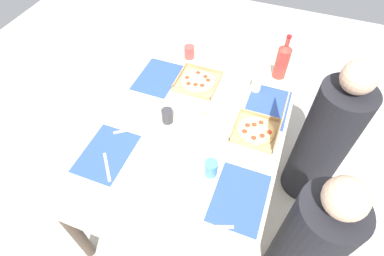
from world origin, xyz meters
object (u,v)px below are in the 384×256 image
(pizza_box_corner_left, at_px, (261,129))
(soda_bottle, at_px, (282,61))
(cup_dark, at_px, (167,116))
(diner_right_seat, at_px, (308,243))
(cup_spare, at_px, (257,84))
(cup_clear_left, at_px, (189,52))
(plate_middle, at_px, (137,192))
(pizza_box_center, at_px, (198,82))
(plate_far_right, at_px, (204,113))
(diner_left_seat, at_px, (323,142))
(cup_clear_right, at_px, (211,168))

(pizza_box_corner_left, xyz_separation_m, soda_bottle, (-0.55, 0.01, 0.09))
(cup_dark, height_order, diner_right_seat, diner_right_seat)
(pizza_box_corner_left, bearing_deg, cup_spare, -163.15)
(cup_spare, relative_size, diner_right_seat, 0.09)
(diner_right_seat, bearing_deg, cup_clear_left, -132.69)
(pizza_box_corner_left, xyz_separation_m, plate_middle, (0.60, -0.50, -0.04))
(pizza_box_center, xyz_separation_m, pizza_box_corner_left, (0.28, 0.49, 0.03))
(plate_far_right, bearing_deg, diner_right_seat, 58.15)
(soda_bottle, bearing_deg, diner_right_seat, 21.76)
(plate_middle, relative_size, cup_clear_left, 2.16)
(cup_clear_left, distance_m, diner_left_seat, 1.12)
(pizza_box_corner_left, distance_m, soda_bottle, 0.56)
(cup_clear_left, distance_m, cup_clear_right, 1.00)
(cup_clear_left, distance_m, cup_spare, 0.56)
(cup_clear_left, relative_size, cup_dark, 1.00)
(plate_middle, height_order, cup_clear_right, cup_clear_right)
(cup_clear_left, relative_size, cup_spare, 0.91)
(pizza_box_corner_left, relative_size, diner_right_seat, 0.26)
(cup_spare, bearing_deg, plate_far_right, -36.67)
(pizza_box_corner_left, height_order, diner_left_seat, diner_left_seat)
(plate_middle, bearing_deg, pizza_box_corner_left, 140.25)
(cup_clear_left, bearing_deg, pizza_box_center, 32.43)
(cup_spare, bearing_deg, diner_right_seat, 32.62)
(soda_bottle, bearing_deg, cup_dark, -40.08)
(cup_clear_right, height_order, diner_left_seat, diner_left_seat)
(soda_bottle, height_order, cup_clear_left, soda_bottle)
(pizza_box_center, distance_m, cup_clear_left, 0.29)
(cup_spare, distance_m, cup_clear_right, 0.73)
(pizza_box_center, relative_size, cup_dark, 2.95)
(plate_middle, bearing_deg, cup_clear_right, 127.37)
(soda_bottle, height_order, cup_clear_right, soda_bottle)
(plate_far_right, xyz_separation_m, cup_dark, (0.13, -0.19, 0.04))
(pizza_box_center, height_order, diner_right_seat, diner_right_seat)
(plate_middle, bearing_deg, soda_bottle, 156.25)
(pizza_box_corner_left, xyz_separation_m, cup_clear_left, (-0.53, -0.65, 0.00))
(diner_right_seat, bearing_deg, cup_spare, -147.38)
(plate_far_right, bearing_deg, pizza_box_center, -151.79)
(cup_spare, bearing_deg, soda_bottle, 148.96)
(cup_clear_left, relative_size, diner_left_seat, 0.08)
(cup_clear_left, bearing_deg, cup_spare, 72.79)
(pizza_box_corner_left, height_order, cup_clear_left, pizza_box_corner_left)
(plate_middle, bearing_deg, cup_dark, -174.71)
(cup_clear_left, bearing_deg, cup_clear_right, 27.57)
(soda_bottle, height_order, diner_right_seat, diner_right_seat)
(plate_far_right, bearing_deg, pizza_box_corner_left, 85.45)
(soda_bottle, xyz_separation_m, diner_right_seat, (1.00, 0.40, -0.37))
(plate_far_right, distance_m, cup_clear_right, 0.43)
(plate_middle, distance_m, cup_dark, 0.50)
(cup_clear_right, xyz_separation_m, diner_left_seat, (-0.60, 0.59, -0.25))
(cup_dark, xyz_separation_m, diner_right_seat, (0.34, 0.95, -0.29))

